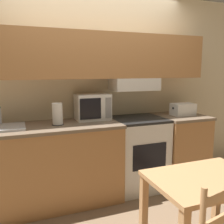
{
  "coord_description": "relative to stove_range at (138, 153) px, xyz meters",
  "views": [
    {
      "loc": [
        -0.93,
        -3.13,
        1.55
      ],
      "look_at": [
        0.05,
        -0.57,
        1.09
      ],
      "focal_mm": 40.0,
      "sensor_mm": 36.0,
      "label": 1
    }
  ],
  "objects": [
    {
      "name": "ground_plane",
      "position": [
        -0.52,
        0.31,
        -0.47
      ],
      "size": [
        16.0,
        16.0,
        0.0
      ],
      "primitive_type": "plane",
      "color": "#7F664C"
    },
    {
      "name": "wall_back",
      "position": [
        -0.51,
        0.25,
        1.0
      ],
      "size": [
        5.32,
        0.38,
        2.55
      ],
      "color": "beige",
      "rests_on": "ground_plane"
    },
    {
      "name": "lower_counter_main",
      "position": [
        -1.16,
        -0.01,
        0.0
      ],
      "size": [
        1.66,
        0.67,
        0.94
      ],
      "color": "#B27A47",
      "rests_on": "ground_plane"
    },
    {
      "name": "lower_counter_right_stub",
      "position": [
        0.64,
        -0.01,
        0.0
      ],
      "size": [
        0.62,
        0.67,
        0.94
      ],
      "color": "#B27A47",
      "rests_on": "ground_plane"
    },
    {
      "name": "stove_range",
      "position": [
        0.0,
        0.0,
        0.0
      ],
      "size": [
        0.64,
        0.62,
        0.94
      ],
      "color": "white",
      "rests_on": "ground_plane"
    },
    {
      "name": "microwave",
      "position": [
        -0.58,
        0.13,
        0.63
      ],
      "size": [
        0.42,
        0.3,
        0.32
      ],
      "color": "white",
      "rests_on": "lower_counter_main"
    },
    {
      "name": "toaster",
      "position": [
        0.65,
        -0.03,
        0.55
      ],
      "size": [
        0.32,
        0.2,
        0.16
      ],
      "color": "white",
      "rests_on": "lower_counter_right_stub"
    },
    {
      "name": "sink_basin",
      "position": [
        -1.63,
        -0.01,
        0.48
      ],
      "size": [
        0.5,
        0.38,
        0.22
      ],
      "color": "#B7BABF",
      "rests_on": "lower_counter_main"
    },
    {
      "name": "paper_towel_roll",
      "position": [
        -1.03,
        -0.02,
        0.59
      ],
      "size": [
        0.13,
        0.13,
        0.25
      ],
      "color": "black",
      "rests_on": "lower_counter_main"
    },
    {
      "name": "dining_table",
      "position": [
        -0.12,
        -1.39,
        0.13
      ],
      "size": [
        0.86,
        0.61,
        0.74
      ],
      "color": "tan",
      "rests_on": "ground_plane"
    }
  ]
}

